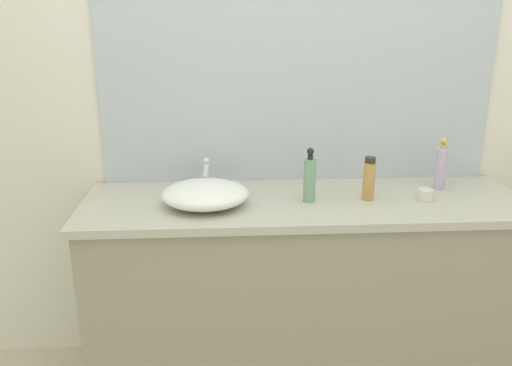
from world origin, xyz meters
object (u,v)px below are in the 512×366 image
at_px(sink_basin, 205,194).
at_px(candle_jar, 426,195).
at_px(lotion_bottle, 369,179).
at_px(perfume_bottle, 441,167).
at_px(soap_dispenser, 310,178).

height_order(sink_basin, candle_jar, sink_basin).
distance_m(lotion_bottle, perfume_bottle, 0.35).
relative_size(sink_basin, candle_jar, 5.86).
bearing_deg(sink_basin, lotion_bottle, 2.58).
distance_m(perfume_bottle, candle_jar, 0.19).
relative_size(perfume_bottle, candle_jar, 3.85).
height_order(sink_basin, perfume_bottle, perfume_bottle).
distance_m(sink_basin, candle_jar, 0.87).
bearing_deg(lotion_bottle, sink_basin, -177.42).
height_order(perfume_bottle, candle_jar, perfume_bottle).
relative_size(sink_basin, perfume_bottle, 1.52).
xyz_separation_m(soap_dispenser, perfume_bottle, (0.57, 0.12, 0.00)).
relative_size(soap_dispenser, lotion_bottle, 1.25).
xyz_separation_m(sink_basin, lotion_bottle, (0.64, 0.03, 0.04)).
bearing_deg(candle_jar, soap_dispenser, 177.54).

